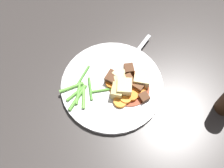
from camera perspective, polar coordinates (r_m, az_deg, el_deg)
name	(u,v)px	position (r m, az deg, el deg)	size (l,w,h in m)	color
ground_plane	(112,86)	(0.66, 0.00, -0.55)	(3.00, 3.00, 0.00)	#383330
dinner_plate	(112,85)	(0.65, 0.00, -0.28)	(0.26, 0.26, 0.01)	white
stew_sauce	(130,88)	(0.64, 3.92, -0.88)	(0.10, 0.10, 0.00)	#93381E
carrot_slice_0	(120,101)	(0.62, 1.86, -3.85)	(0.03, 0.03, 0.01)	orange
carrot_slice_1	(139,92)	(0.63, 6.06, -1.70)	(0.03, 0.03, 0.01)	orange
carrot_slice_2	(112,85)	(0.64, -0.08, -0.14)	(0.03, 0.03, 0.01)	orange
carrot_slice_3	(141,76)	(0.66, 6.39, 1.85)	(0.03, 0.03, 0.01)	orange
carrot_slice_4	(126,98)	(0.62, 3.10, -3.16)	(0.03, 0.03, 0.01)	orange
carrot_slice_5	(131,91)	(0.63, 4.18, -1.59)	(0.03, 0.03, 0.01)	orange
carrot_slice_6	(132,96)	(0.63, 4.52, -2.71)	(0.03, 0.03, 0.01)	orange
potato_chunk_0	(124,88)	(0.62, 2.75, -0.88)	(0.04, 0.03, 0.04)	#EAD68C
potato_chunk_1	(142,79)	(0.64, 6.67, 1.18)	(0.04, 0.04, 0.03)	#EAD68C
potato_chunk_2	(117,91)	(0.62, 1.17, -1.60)	(0.03, 0.03, 0.03)	#DBBC6B
potato_chunk_3	(120,84)	(0.63, 1.88, -0.07)	(0.03, 0.03, 0.02)	#E5CC7A
potato_chunk_4	(119,74)	(0.64, 1.60, 2.15)	(0.03, 0.03, 0.02)	#EAD68C
meat_chunk_0	(144,97)	(0.63, 7.13, -2.92)	(0.02, 0.02, 0.02)	#56331E
meat_chunk_1	(128,81)	(0.64, 3.68, 0.59)	(0.03, 0.02, 0.02)	brown
meat_chunk_2	(115,78)	(0.64, 0.58, 1.28)	(0.03, 0.03, 0.02)	#56331E
meat_chunk_3	(138,83)	(0.64, 5.84, 0.12)	(0.03, 0.03, 0.02)	brown
meat_chunk_4	(129,70)	(0.65, 3.76, 3.16)	(0.02, 0.02, 0.03)	#56331E
green_bean_0	(83,75)	(0.66, -6.43, 1.92)	(0.01, 0.01, 0.06)	#4C8E33
green_bean_1	(78,97)	(0.63, -7.65, -2.99)	(0.01, 0.01, 0.08)	#599E38
green_bean_2	(106,90)	(0.63, -1.35, -1.27)	(0.01, 0.01, 0.08)	#599E38
green_bean_3	(84,97)	(0.63, -6.35, -2.80)	(0.01, 0.01, 0.06)	#66AD42
green_bean_4	(72,87)	(0.64, -9.00, -0.73)	(0.01, 0.01, 0.06)	#66AD42
green_bean_5	(90,89)	(0.64, -4.87, -1.07)	(0.01, 0.01, 0.06)	#4C8E33
green_bean_6	(75,94)	(0.64, -8.26, -2.20)	(0.01, 0.01, 0.05)	#599E38
green_bean_7	(78,93)	(0.63, -7.54, -2.09)	(0.01, 0.01, 0.06)	#599E38
fork	(131,59)	(0.68, 4.37, 5.67)	(0.09, 0.16, 0.00)	silver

